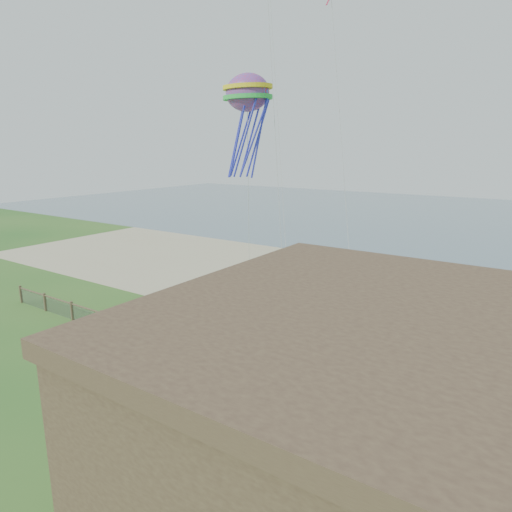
{
  "coord_description": "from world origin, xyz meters",
  "views": [
    {
      "loc": [
        13.17,
        -10.07,
        10.74
      ],
      "look_at": [
        0.85,
        8.0,
        5.54
      ],
      "focal_mm": 32.0,
      "sensor_mm": 36.0,
      "label": 1
    }
  ],
  "objects": [
    {
      "name": "ocean",
      "position": [
        0.0,
        66.0,
        0.0
      ],
      "size": [
        160.0,
        68.0,
        0.02
      ],
      "primitive_type": "cube",
      "color": "slate",
      "rests_on": "ground"
    },
    {
      "name": "chainlink_fence",
      "position": [
        0.0,
        6.0,
        0.55
      ],
      "size": [
        36.2,
        0.2,
        1.25
      ],
      "primitive_type": null,
      "color": "brown",
      "rests_on": "ground"
    },
    {
      "name": "octopus_kite",
      "position": [
        -2.51,
        12.06,
        12.13
      ],
      "size": [
        3.5,
        2.79,
        6.41
      ],
      "primitive_type": null,
      "rotation": [
        0.0,
        0.0,
        0.21
      ],
      "color": "red"
    },
    {
      "name": "sand_beach",
      "position": [
        0.0,
        22.0,
        0.0
      ],
      "size": [
        72.0,
        20.0,
        0.02
      ],
      "primitive_type": "cube",
      "color": "#BCB088",
      "rests_on": "ground"
    },
    {
      "name": "picnic_table",
      "position": [
        5.08,
        2.46,
        0.36
      ],
      "size": [
        1.91,
        1.55,
        0.73
      ],
      "primitive_type": null,
      "rotation": [
        0.0,
        0.0,
        -0.15
      ],
      "color": "brown",
      "rests_on": "ground"
    },
    {
      "name": "ground",
      "position": [
        0.0,
        0.0,
        0.0
      ],
      "size": [
        160.0,
        160.0,
        0.0
      ],
      "primitive_type": "plane",
      "color": "#276221",
      "rests_on": "ground"
    }
  ]
}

